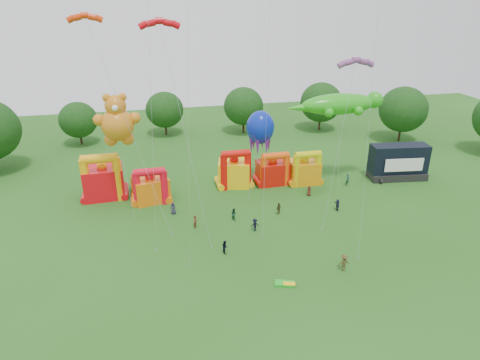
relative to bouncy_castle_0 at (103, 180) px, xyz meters
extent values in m
plane|color=#215016|center=(18.80, -28.77, -2.68)|extent=(160.00, 160.00, 0.00)
cylinder|color=#352314|center=(56.06, 14.22, -0.82)|extent=(0.44, 0.44, 3.72)
ellipsoid|color=#163C12|center=(56.06, 14.22, 3.73)|extent=(9.30, 9.30, 8.89)
cylinder|color=#352314|center=(43.27, 24.79, -0.92)|extent=(0.44, 0.44, 3.51)
ellipsoid|color=#163C12|center=(43.27, 24.79, 3.37)|extent=(8.77, 8.78, 8.39)
cylinder|color=#352314|center=(26.76, 26.55, -1.03)|extent=(0.44, 0.44, 3.30)
ellipsoid|color=#163C12|center=(26.76, 26.55, 3.00)|extent=(8.25, 8.25, 7.88)
cylinder|color=#352314|center=(10.57, 28.53, -1.13)|extent=(0.44, 0.44, 3.09)
ellipsoid|color=#163C12|center=(10.57, 28.53, 2.64)|extent=(7.73, 7.72, 7.38)
cylinder|color=#352314|center=(-6.07, 25.70, -1.24)|extent=(0.44, 0.44, 2.88)
ellipsoid|color=#163C12|center=(-6.07, 25.70, 2.28)|extent=(7.20, 7.20, 6.88)
cube|color=red|center=(0.00, 0.31, -0.42)|extent=(5.81, 4.77, 4.51)
cylinder|color=#FFAD0D|center=(-2.17, -1.30, 0.55)|extent=(1.22, 1.22, 6.45)
cylinder|color=#FFAD0D|center=(2.17, -1.30, 0.55)|extent=(1.22, 1.22, 6.45)
cylinder|color=#FFAD0D|center=(0.00, -1.30, 3.77)|extent=(4.95, 1.28, 1.28)
sphere|color=#FFAD0D|center=(0.00, 0.31, 2.14)|extent=(1.40, 1.40, 1.40)
cube|color=orange|center=(6.54, -2.53, -0.95)|extent=(5.44, 4.71, 3.45)
cylinder|color=red|center=(4.69, -3.90, -0.21)|extent=(1.04, 1.04, 4.93)
cylinder|color=red|center=(8.39, -3.90, -0.21)|extent=(1.04, 1.04, 4.93)
cylinder|color=red|center=(6.54, -3.90, 2.25)|extent=(4.22, 1.10, 1.10)
sphere|color=red|center=(6.54, -2.53, 1.07)|extent=(1.40, 1.40, 1.40)
cube|color=yellow|center=(19.16, 0.14, -0.72)|extent=(5.40, 4.71, 3.92)
cylinder|color=red|center=(17.34, -1.22, 0.12)|extent=(1.03, 1.03, 5.60)
cylinder|color=red|center=(20.98, -1.22, 0.12)|extent=(1.03, 1.03, 5.60)
cylinder|color=red|center=(19.16, -1.22, 2.93)|extent=(4.16, 1.08, 1.08)
sphere|color=red|center=(19.16, 0.14, 1.54)|extent=(1.40, 1.40, 1.40)
cube|color=red|center=(25.15, -0.29, -0.95)|extent=(4.74, 3.88, 3.45)
cylinder|color=#F9510D|center=(23.37, -1.61, -0.21)|extent=(1.01, 1.01, 4.93)
cylinder|color=#F9510D|center=(26.93, -1.61, -0.21)|extent=(1.01, 1.01, 4.93)
cylinder|color=#F9510D|center=(25.15, -1.61, 2.25)|extent=(4.07, 1.06, 1.06)
sphere|color=#F9510D|center=(25.15, -0.29, 1.07)|extent=(1.40, 1.40, 1.40)
cube|color=orange|center=(29.97, -1.19, -0.90)|extent=(4.63, 3.75, 3.55)
cylinder|color=#DACA0B|center=(28.20, -2.50, -0.14)|extent=(1.00, 1.00, 5.08)
cylinder|color=#DACA0B|center=(31.74, -2.50, -0.14)|extent=(1.00, 1.00, 5.08)
cylinder|color=#DACA0B|center=(29.97, -2.50, 2.40)|extent=(4.03, 1.05, 1.05)
sphere|color=#DACA0B|center=(29.97, -1.19, 1.17)|extent=(1.40, 1.40, 1.40)
cube|color=black|center=(45.10, -3.05, -2.13)|extent=(9.25, 4.37, 1.10)
cube|color=black|center=(45.10, -2.85, 0.65)|extent=(9.19, 3.94, 4.46)
cube|color=white|center=(45.10, -4.56, 0.20)|extent=(6.12, 0.81, 2.09)
cylinder|color=black|center=(41.54, -4.39, -2.28)|extent=(0.30, 0.90, 0.90)
cylinder|color=black|center=(48.67, -4.39, -2.28)|extent=(0.30, 0.90, 0.90)
sphere|color=orange|center=(3.08, -3.20, 8.92)|extent=(4.24, 4.24, 4.24)
sphere|color=orange|center=(3.08, -3.20, 11.43)|extent=(2.70, 2.70, 2.70)
sphere|color=orange|center=(2.12, -3.20, 12.49)|extent=(1.06, 1.06, 1.06)
sphere|color=orange|center=(4.05, -3.20, 12.49)|extent=(1.06, 1.06, 1.06)
sphere|color=orange|center=(0.87, -3.20, 9.69)|extent=(1.54, 1.54, 1.54)
sphere|color=orange|center=(5.30, -3.20, 9.69)|extent=(1.54, 1.54, 1.54)
sphere|color=orange|center=(2.02, -3.20, 6.99)|extent=(1.74, 1.74, 1.74)
sphere|color=orange|center=(4.14, -3.20, 6.99)|extent=(1.74, 1.74, 1.74)
sphere|color=white|center=(3.08, -4.50, 11.43)|extent=(0.77, 0.77, 0.77)
ellipsoid|color=green|center=(34.58, -1.72, 9.64)|extent=(11.65, 3.64, 3.10)
sphere|color=green|center=(40.27, -1.72, 9.98)|extent=(2.50, 2.50, 2.50)
cone|color=green|center=(28.66, -1.72, 9.41)|extent=(4.55, 1.82, 1.82)
sphere|color=green|center=(36.86, 0.10, 8.95)|extent=(1.37, 1.37, 1.37)
sphere|color=green|center=(36.86, -3.54, 8.95)|extent=(1.37, 1.37, 1.37)
sphere|color=green|center=(32.30, 0.10, 8.95)|extent=(1.37, 1.37, 1.37)
sphere|color=green|center=(32.30, -3.54, 8.95)|extent=(1.37, 1.37, 1.37)
ellipsoid|color=#0B22A8|center=(23.47, 1.13, 5.98)|extent=(4.23, 4.23, 5.07)
cone|color=#591E8C|center=(24.84, 1.13, 3.65)|extent=(0.95, 0.95, 3.38)
cone|color=#591E8C|center=(24.15, 2.32, 3.65)|extent=(0.95, 0.95, 3.38)
cone|color=#591E8C|center=(22.78, 2.32, 3.65)|extent=(0.95, 0.95, 3.38)
cone|color=#591E8C|center=(22.09, 1.13, 3.65)|extent=(0.95, 0.95, 3.38)
cone|color=#591E8C|center=(22.78, -0.06, 3.65)|extent=(0.95, 0.95, 3.38)
cone|color=#591E8C|center=(24.15, -0.06, 3.65)|extent=(0.95, 0.95, 3.38)
cube|color=green|center=(19.07, -25.25, -2.56)|extent=(2.22, 1.59, 0.24)
cube|color=yellow|center=(19.47, -25.55, -2.42)|extent=(1.33, 0.95, 0.10)
imported|color=#29253E|center=(9.24, -7.42, -1.82)|extent=(0.94, 0.72, 1.71)
imported|color=maroon|center=(11.68, -11.76, -1.80)|extent=(0.61, 0.74, 1.76)
imported|color=#173B27|center=(16.84, -10.71, -1.86)|extent=(0.94, 1.00, 1.64)
imported|color=black|center=(18.80, -14.14, -1.84)|extent=(1.09, 0.65, 1.67)
imported|color=#403119|center=(23.05, -10.48, -1.85)|extent=(1.03, 0.88, 1.65)
imported|color=#24243C|center=(31.16, -11.20, -1.86)|extent=(0.56, 1.55, 1.65)
imported|color=#542218|center=(29.04, -6.08, -1.91)|extent=(0.89, 0.77, 1.55)
imported|color=#1C4631|center=(36.17, -3.84, -1.74)|extent=(0.82, 0.76, 1.89)
imported|color=black|center=(14.24, -18.20, -1.88)|extent=(0.73, 0.87, 1.59)
imported|color=#483A1C|center=(25.94, -24.27, -1.70)|extent=(1.29, 0.77, 1.95)
camera|label=1|loc=(6.87, -59.00, 24.46)|focal=32.00mm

